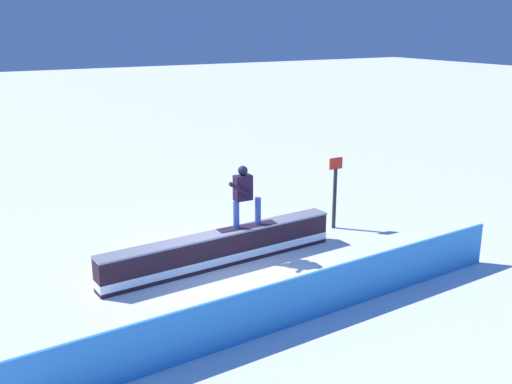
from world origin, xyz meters
name	(u,v)px	position (x,y,z in m)	size (l,w,h in m)	color
ground_plane	(221,265)	(0.00, 0.00, 0.00)	(120.00, 120.00, 0.00)	white
grind_box	(221,250)	(0.00, 0.00, 0.35)	(5.83, 0.88, 0.78)	black
snowboarder	(244,194)	(-0.62, -0.05, 1.57)	(1.45, 0.42, 1.45)	#281C30
safety_fence	(299,300)	(0.00, 3.16, 0.47)	(10.41, 0.06, 0.94)	#3188DE
trail_marker	(335,191)	(-3.74, -0.75, 1.03)	(0.40, 0.10, 1.93)	#262628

